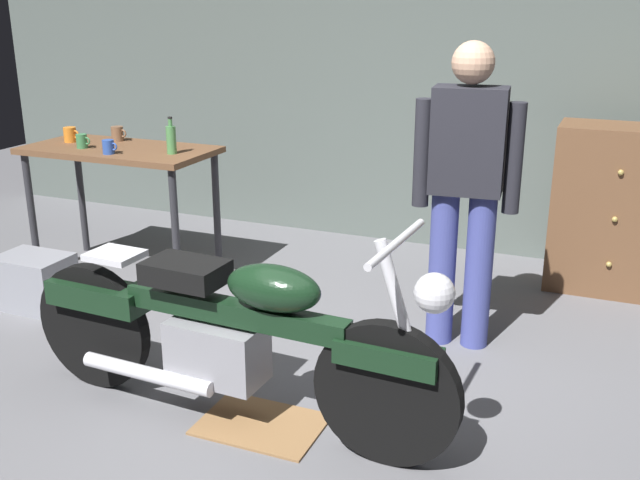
% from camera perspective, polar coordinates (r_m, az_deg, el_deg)
% --- Properties ---
extents(ground_plane, '(12.00, 12.00, 0.00)m').
position_cam_1_polar(ground_plane, '(3.61, -3.59, -13.22)').
color(ground_plane, slate).
extents(back_wall, '(8.00, 0.12, 3.10)m').
position_cam_1_polar(back_wall, '(5.73, 8.90, 14.72)').
color(back_wall, '#56605B').
rests_on(back_wall, ground_plane).
extents(workbench, '(1.30, 0.64, 0.90)m').
position_cam_1_polar(workbench, '(5.29, -15.07, 5.68)').
color(workbench, brown).
rests_on(workbench, ground_plane).
extents(motorcycle, '(2.19, 0.60, 1.00)m').
position_cam_1_polar(motorcycle, '(3.38, -7.02, -6.99)').
color(motorcycle, black).
rests_on(motorcycle, ground_plane).
extents(person_standing, '(0.57, 0.26, 1.67)m').
position_cam_1_polar(person_standing, '(4.05, 11.10, 4.20)').
color(person_standing, '#434B9A').
rests_on(person_standing, ground_plane).
extents(wooden_dresser, '(0.80, 0.47, 1.10)m').
position_cam_1_polar(wooden_dresser, '(5.23, 21.75, 2.15)').
color(wooden_dresser, brown).
rests_on(wooden_dresser, ground_plane).
extents(drip_tray, '(0.56, 0.40, 0.01)m').
position_cam_1_polar(drip_tray, '(3.54, -4.53, -13.90)').
color(drip_tray, olive).
rests_on(drip_tray, ground_plane).
extents(storage_bin, '(0.44, 0.32, 0.34)m').
position_cam_1_polar(storage_bin, '(5.02, -21.01, -2.99)').
color(storage_bin, gray).
rests_on(storage_bin, ground_plane).
extents(mug_green_speckled, '(0.11, 0.07, 0.09)m').
position_cam_1_polar(mug_green_speckled, '(5.30, -17.77, 7.23)').
color(mug_green_speckled, '#3D7F4C').
rests_on(mug_green_speckled, workbench).
extents(mug_blue_enamel, '(0.11, 0.08, 0.09)m').
position_cam_1_polar(mug_blue_enamel, '(5.05, -15.90, 6.88)').
color(mug_blue_enamel, '#2D51AD').
rests_on(mug_blue_enamel, workbench).
extents(mug_brown_stoneware, '(0.12, 0.08, 0.10)m').
position_cam_1_polar(mug_brown_stoneware, '(5.50, -15.25, 7.87)').
color(mug_brown_stoneware, brown).
rests_on(mug_brown_stoneware, workbench).
extents(mug_orange_travel, '(0.12, 0.09, 0.10)m').
position_cam_1_polar(mug_orange_travel, '(5.55, -18.60, 7.67)').
color(mug_orange_travel, orange).
rests_on(mug_orange_travel, workbench).
extents(bottle, '(0.06, 0.06, 0.24)m').
position_cam_1_polar(bottle, '(4.96, -11.34, 7.60)').
color(bottle, '#4C8C4C').
rests_on(bottle, workbench).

